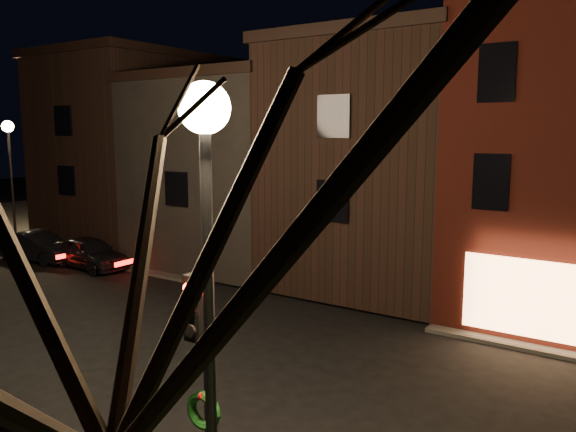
# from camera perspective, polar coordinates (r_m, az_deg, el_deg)

# --- Properties ---
(ground) EXTENTS (120.00, 120.00, 0.00)m
(ground) POSITION_cam_1_polar(r_m,az_deg,el_deg) (16.33, -10.06, -13.22)
(ground) COLOR black
(ground) RESTS_ON ground
(sidewalk_far_left) EXTENTS (30.00, 30.00, 0.12)m
(sidewalk_far_left) POSITION_cam_1_polar(r_m,az_deg,el_deg) (43.87, -10.92, 0.62)
(sidewalk_far_left) COLOR #2D2B28
(sidewalk_far_left) RESTS_ON ground
(corner_building) EXTENTS (6.50, 8.50, 10.50)m
(corner_building) POSITION_cam_1_polar(r_m,az_deg,el_deg) (20.52, 26.60, 5.93)
(corner_building) COLOR #42110B
(corner_building) RESTS_ON ground
(row_building_a) EXTENTS (7.30, 10.30, 9.40)m
(row_building_a) POSITION_cam_1_polar(r_m,az_deg,el_deg) (23.25, 10.71, 5.50)
(row_building_a) COLOR black
(row_building_a) RESTS_ON ground
(row_building_b) EXTENTS (7.80, 10.30, 8.40)m
(row_building_b) POSITION_cam_1_polar(r_m,az_deg,el_deg) (26.95, -3.69, 4.97)
(row_building_b) COLOR black
(row_building_b) RESTS_ON ground
(row_building_c) EXTENTS (7.30, 10.30, 9.90)m
(row_building_c) POSITION_cam_1_polar(r_m,az_deg,el_deg) (31.84, -14.20, 6.63)
(row_building_c) COLOR black
(row_building_c) RESTS_ON ground
(street_lamp_near) EXTENTS (0.60, 0.60, 6.48)m
(street_lamp_near) POSITION_cam_1_polar(r_m,az_deg,el_deg) (6.61, -8.27, 1.08)
(street_lamp_near) COLOR black
(street_lamp_near) RESTS_ON sidewalk_near_right
(street_lamp_far) EXTENTS (0.60, 0.60, 6.48)m
(street_lamp_far) POSITION_cam_1_polar(r_m,az_deg,el_deg) (34.17, -26.47, 6.28)
(street_lamp_far) COLOR black
(street_lamp_far) RESTS_ON sidewalk_far_left
(traffic_signal) EXTENTS (0.58, 0.38, 4.05)m
(traffic_signal) POSITION_cam_1_polar(r_m,az_deg,el_deg) (8.00, -8.76, -15.28)
(traffic_signal) COLOR black
(traffic_signal) RESTS_ON sidewalk_near_right
(bare_tree_right) EXTENTS (6.40, 6.40, 8.50)m
(bare_tree_right) POSITION_cam_1_polar(r_m,az_deg,el_deg) (3.90, -19.11, 9.76)
(bare_tree_right) COLOR black
(bare_tree_right) RESTS_ON sidewalk_near_right
(parked_car_a) EXTENTS (4.24, 2.00, 1.40)m
(parked_car_a) POSITION_cam_1_polar(r_m,az_deg,el_deg) (26.42, -19.46, -3.54)
(parked_car_a) COLOR black
(parked_car_a) RESTS_ON ground
(parked_car_b) EXTENTS (4.38, 2.01, 1.39)m
(parked_car_b) POSITION_cam_1_polar(r_m,az_deg,el_deg) (28.78, -24.13, -2.85)
(parked_car_b) COLOR black
(parked_car_b) RESTS_ON ground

